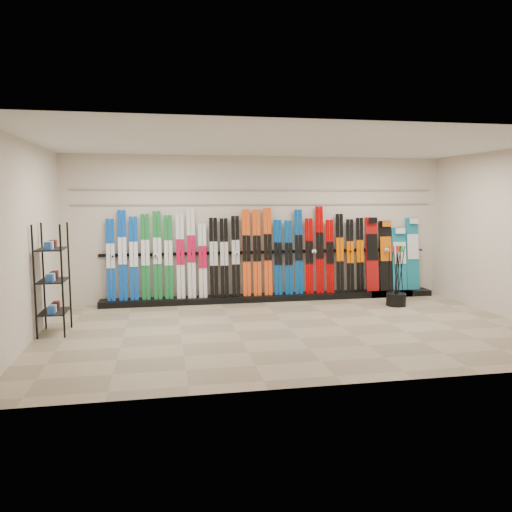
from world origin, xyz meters
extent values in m
plane|color=gray|center=(0.00, 0.00, 0.00)|extent=(8.00, 8.00, 0.00)
plane|color=beige|center=(0.00, 2.50, 1.50)|extent=(8.00, 0.00, 8.00)
plane|color=beige|center=(-4.00, 0.00, 1.50)|extent=(0.00, 5.00, 5.00)
plane|color=beige|center=(4.00, 0.00, 1.50)|extent=(0.00, 5.00, 5.00)
plane|color=silver|center=(0.00, 0.00, 3.00)|extent=(8.00, 8.00, 0.00)
cube|color=black|center=(0.22, 2.28, 0.06)|extent=(8.00, 0.40, 0.12)
cube|color=#0B49B9|center=(-3.05, 2.31, 0.93)|extent=(0.17, 0.18, 1.62)
cube|color=#0B49B9|center=(-2.82, 2.32, 1.01)|extent=(0.17, 0.19, 1.79)
cube|color=#0B49B9|center=(-2.60, 2.31, 0.95)|extent=(0.17, 0.18, 1.65)
cube|color=#15712F|center=(-2.37, 2.32, 0.97)|extent=(0.17, 0.19, 1.70)
cube|color=#15712F|center=(-2.14, 2.32, 1.00)|extent=(0.17, 0.19, 1.76)
cube|color=#15712F|center=(-1.92, 2.31, 0.96)|extent=(0.17, 0.18, 1.68)
cube|color=silver|center=(-1.69, 2.32, 0.97)|extent=(0.17, 0.19, 1.70)
cube|color=silver|center=(-1.47, 2.32, 1.02)|extent=(0.17, 0.20, 1.81)
cube|color=silver|center=(-1.24, 2.31, 0.87)|extent=(0.17, 0.17, 1.50)
cube|color=black|center=(-1.01, 2.31, 0.93)|extent=(0.17, 0.18, 1.62)
cube|color=black|center=(-0.80, 2.31, 0.92)|extent=(0.17, 0.18, 1.61)
cube|color=black|center=(-0.56, 2.31, 0.95)|extent=(0.17, 0.18, 1.65)
cube|color=#EF4C13|center=(-0.33, 2.32, 1.01)|extent=(0.17, 0.19, 1.79)
cube|color=#EF4C13|center=(-0.11, 2.32, 1.01)|extent=(0.17, 0.19, 1.78)
cube|color=#EF4C13|center=(0.12, 2.32, 1.03)|extent=(0.17, 0.20, 1.82)
cube|color=#04418A|center=(0.34, 2.31, 0.90)|extent=(0.17, 0.17, 1.56)
cube|color=#04418A|center=(0.56, 2.31, 0.89)|extent=(0.17, 0.17, 1.55)
cube|color=#04418A|center=(0.79, 2.32, 1.01)|extent=(0.17, 0.19, 1.78)
cube|color=#A50000|center=(1.02, 2.31, 0.91)|extent=(0.17, 0.18, 1.59)
cube|color=#A50000|center=(1.25, 2.32, 1.04)|extent=(0.17, 0.20, 1.84)
cube|color=#A50000|center=(1.47, 2.31, 0.90)|extent=(0.17, 0.17, 1.56)
cube|color=black|center=(1.70, 2.31, 0.96)|extent=(0.17, 0.18, 1.68)
cube|color=black|center=(1.93, 2.31, 0.90)|extent=(0.17, 0.17, 1.56)
cube|color=black|center=(2.15, 2.31, 0.92)|extent=(0.17, 0.18, 1.59)
cube|color=#990C0C|center=(2.45, 2.36, 0.92)|extent=(0.28, 0.25, 1.60)
cube|color=black|center=(2.77, 2.36, 0.88)|extent=(0.29, 0.23, 1.52)
cube|color=#14728C|center=(3.09, 2.35, 0.80)|extent=(0.33, 0.21, 1.36)
cube|color=#14728C|center=(3.41, 2.36, 0.91)|extent=(0.29, 0.24, 1.58)
cube|color=black|center=(-3.75, 0.43, 0.88)|extent=(0.40, 0.60, 1.75)
cylinder|color=black|center=(2.53, 1.31, 0.12)|extent=(0.39, 0.39, 0.25)
cylinder|color=black|center=(2.49, 1.27, 0.61)|extent=(0.13, 0.12, 1.17)
cylinder|color=black|center=(2.39, 1.36, 0.61)|extent=(0.05, 0.02, 1.18)
cylinder|color=black|center=(2.51, 1.33, 0.61)|extent=(0.14, 0.04, 1.18)
cylinder|color=black|center=(2.57, 1.24, 0.61)|extent=(0.12, 0.08, 1.18)
cylinder|color=black|center=(2.42, 1.30, 0.61)|extent=(0.04, 0.13, 1.18)
cylinder|color=black|center=(2.53, 1.28, 0.61)|extent=(0.16, 0.10, 1.17)
cylinder|color=black|center=(2.50, 1.28, 0.61)|extent=(0.06, 0.14, 1.18)
cylinder|color=black|center=(2.64, 1.32, 0.61)|extent=(0.14, 0.02, 1.18)
cylinder|color=black|center=(2.56, 1.32, 0.61)|extent=(0.13, 0.14, 1.17)
cube|color=gray|center=(0.00, 2.48, 2.00)|extent=(7.60, 0.02, 0.03)
cube|color=gray|center=(0.00, 2.48, 2.30)|extent=(7.60, 0.02, 0.03)
camera|label=1|loc=(-2.03, -7.78, 2.17)|focal=35.00mm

